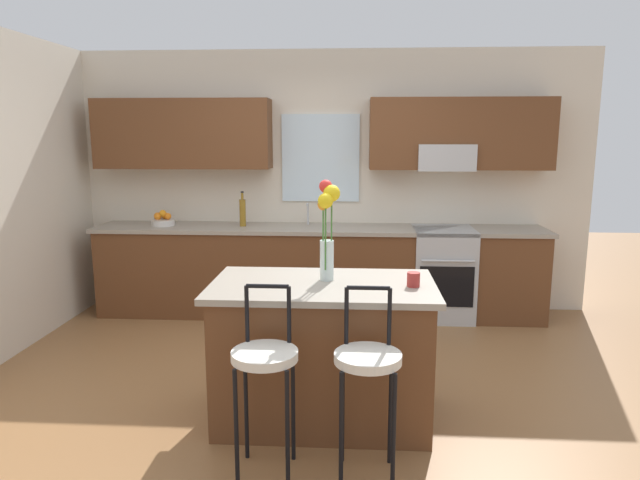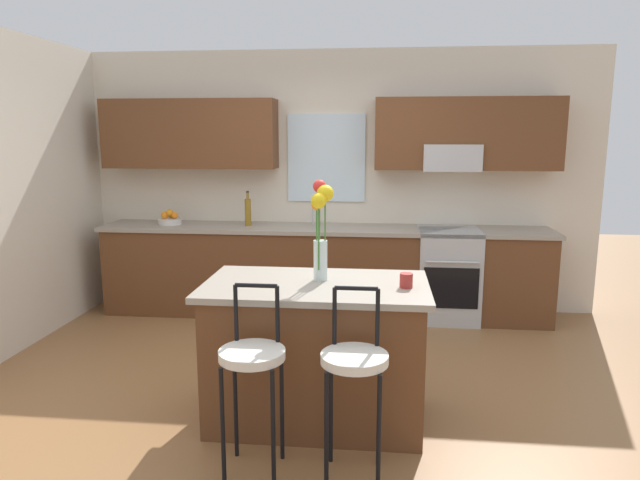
% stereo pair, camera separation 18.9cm
% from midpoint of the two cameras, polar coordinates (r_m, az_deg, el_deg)
% --- Properties ---
extents(ground_plane, '(14.00, 14.00, 0.00)m').
position_cam_midpoint_polar(ground_plane, '(4.39, -0.63, -14.26)').
color(ground_plane, olive).
extents(back_wall_assembly, '(5.60, 0.50, 2.70)m').
position_cam_midpoint_polar(back_wall_assembly, '(5.97, 1.78, 7.38)').
color(back_wall_assembly, beige).
rests_on(back_wall_assembly, ground).
extents(counter_run, '(4.56, 0.64, 0.92)m').
position_cam_midpoint_polar(counter_run, '(5.85, 1.27, -3.08)').
color(counter_run, brown).
rests_on(counter_run, ground).
extents(sink_faucet, '(0.02, 0.13, 0.23)m').
position_cam_midpoint_polar(sink_faucet, '(5.89, 0.21, 2.91)').
color(sink_faucet, '#B7BABC').
rests_on(sink_faucet, counter_run).
extents(oven_range, '(0.60, 0.64, 0.92)m').
position_cam_midpoint_polar(oven_range, '(5.86, 13.62, -3.41)').
color(oven_range, '#B7BABC').
rests_on(oven_range, ground).
extents(kitchen_island, '(1.42, 0.83, 0.92)m').
position_cam_midpoint_polar(kitchen_island, '(3.74, 1.08, -11.14)').
color(kitchen_island, brown).
rests_on(kitchen_island, ground).
extents(bar_stool_near, '(0.36, 0.36, 1.04)m').
position_cam_midpoint_polar(bar_stool_near, '(3.13, -5.06, -12.19)').
color(bar_stool_near, black).
rests_on(bar_stool_near, ground).
extents(bar_stool_middle, '(0.36, 0.36, 1.04)m').
position_cam_midpoint_polar(bar_stool_middle, '(3.08, 5.28, -12.60)').
color(bar_stool_middle, black).
rests_on(bar_stool_middle, ground).
extents(flower_vase, '(0.14, 0.17, 0.64)m').
position_cam_midpoint_polar(flower_vase, '(3.59, 1.60, 1.77)').
color(flower_vase, silver).
rests_on(flower_vase, kitchen_island).
extents(mug_ceramic, '(0.08, 0.08, 0.09)m').
position_cam_midpoint_polar(mug_ceramic, '(3.53, 10.19, -4.03)').
color(mug_ceramic, '#A52D28').
rests_on(mug_ceramic, kitchen_island).
extents(fruit_bowl_oranges, '(0.24, 0.24, 0.16)m').
position_cam_midpoint_polar(fruit_bowl_oranges, '(6.10, -14.01, 2.03)').
color(fruit_bowl_oranges, silver).
rests_on(fruit_bowl_oranges, counter_run).
extents(bottle_olive_oil, '(0.06, 0.06, 0.36)m').
position_cam_midpoint_polar(bottle_olive_oil, '(5.85, -6.34, 2.86)').
color(bottle_olive_oil, olive).
rests_on(bottle_olive_oil, counter_run).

